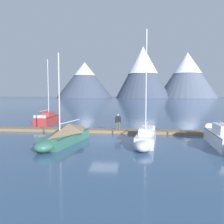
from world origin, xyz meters
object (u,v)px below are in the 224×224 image
at_px(sailboat_nearest_berth, 49,118).
at_px(person_on_dock, 118,121).
at_px(sailboat_second_berth, 65,134).
at_px(sailboat_mid_dock_port, 145,138).

bearing_deg(sailboat_nearest_berth, person_on_dock, -33.52).
relative_size(sailboat_second_berth, person_on_dock, 4.26).
xyz_separation_m(sailboat_nearest_berth, sailboat_mid_dock_port, (12.96, -12.05, -0.10)).
bearing_deg(sailboat_nearest_berth, sailboat_second_berth, -62.23).
relative_size(sailboat_nearest_berth, person_on_dock, 5.20).
relative_size(sailboat_nearest_berth, sailboat_second_berth, 1.22).
xyz_separation_m(sailboat_second_berth, sailboat_mid_dock_port, (6.53, 0.18, -0.19)).
bearing_deg(person_on_dock, sailboat_nearest_berth, 146.48).
distance_m(sailboat_mid_dock_port, person_on_dock, 5.91).
bearing_deg(person_on_dock, sailboat_mid_dock_port, -62.98).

